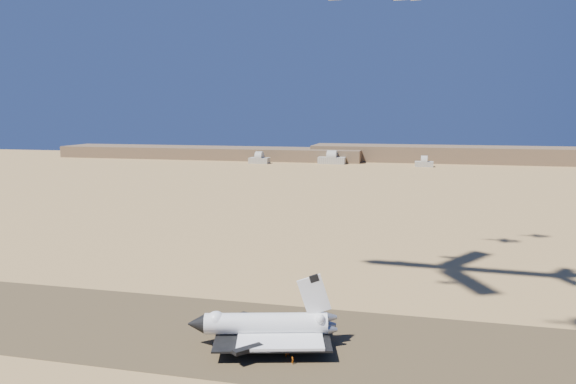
% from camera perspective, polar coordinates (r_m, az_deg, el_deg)
% --- Properties ---
extents(ground, '(1200.00, 1200.00, 0.00)m').
position_cam_1_polar(ground, '(150.40, -3.17, -14.53)').
color(ground, tan).
rests_on(ground, ground).
extents(runway, '(600.00, 50.00, 0.06)m').
position_cam_1_polar(runway, '(150.39, -3.17, -14.52)').
color(runway, brown).
rests_on(runway, ground).
extents(ridgeline, '(960.00, 90.00, 18.00)m').
position_cam_1_polar(ridgeline, '(662.29, 15.88, 3.53)').
color(ridgeline, brown).
rests_on(ridgeline, ground).
extents(hangars, '(200.50, 29.50, 30.00)m').
position_cam_1_polar(hangars, '(622.24, 4.03, 3.28)').
color(hangars, '#AEAA9A').
rests_on(hangars, ground).
extents(shuttle, '(37.52, 28.97, 18.37)m').
position_cam_1_polar(shuttle, '(144.04, -2.38, -13.45)').
color(shuttle, white).
rests_on(shuttle, runway).
extents(crew_a, '(0.61, 0.76, 1.83)m').
position_cam_1_polar(crew_a, '(135.37, 0.48, -16.75)').
color(crew_a, orange).
rests_on(crew_a, runway).
extents(crew_b, '(0.95, 1.06, 1.90)m').
position_cam_1_polar(crew_b, '(140.01, 0.11, -15.85)').
color(crew_b, orange).
rests_on(crew_b, runway).
extents(crew_c, '(1.03, 0.74, 1.59)m').
position_cam_1_polar(crew_c, '(138.88, -0.18, -16.13)').
color(crew_c, orange).
rests_on(crew_c, runway).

